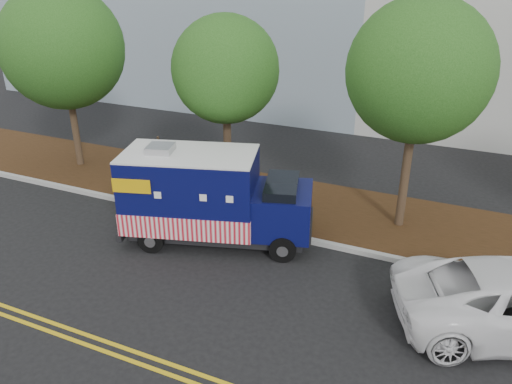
% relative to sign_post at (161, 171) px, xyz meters
% --- Properties ---
extents(ground, '(120.00, 120.00, 0.00)m').
position_rel_sign_post_xyz_m(ground, '(2.17, -1.93, -1.20)').
color(ground, black).
rests_on(ground, ground).
extents(curb, '(120.00, 0.18, 0.15)m').
position_rel_sign_post_xyz_m(curb, '(2.17, -0.53, -1.12)').
color(curb, '#9E9E99').
rests_on(curb, ground).
extents(mulch_strip, '(120.00, 4.00, 0.15)m').
position_rel_sign_post_xyz_m(mulch_strip, '(2.17, 1.57, -1.12)').
color(mulch_strip, black).
rests_on(mulch_strip, ground).
extents(centerline_near, '(120.00, 0.10, 0.01)m').
position_rel_sign_post_xyz_m(centerline_near, '(2.17, -6.38, -1.19)').
color(centerline_near, gold).
rests_on(centerline_near, ground).
extents(centerline_far, '(120.00, 0.10, 0.01)m').
position_rel_sign_post_xyz_m(centerline_far, '(2.17, -6.63, -1.19)').
color(centerline_far, gold).
rests_on(centerline_far, ground).
extents(tree_a, '(4.49, 4.49, 6.95)m').
position_rel_sign_post_xyz_m(tree_a, '(-4.90, 1.44, 3.50)').
color(tree_a, '#38281C').
rests_on(tree_a, ground).
extents(tree_b, '(3.41, 3.41, 6.18)m').
position_rel_sign_post_xyz_m(tree_b, '(1.89, 1.24, 3.26)').
color(tree_b, '#38281C').
rests_on(tree_b, ground).
extents(tree_c, '(3.98, 3.98, 6.85)m').
position_rel_sign_post_xyz_m(tree_c, '(7.70, 1.46, 3.64)').
color(tree_c, '#38281C').
rests_on(tree_c, ground).
extents(sign_post, '(0.06, 0.06, 2.40)m').
position_rel_sign_post_xyz_m(sign_post, '(0.00, 0.00, 0.00)').
color(sign_post, '#473828').
rests_on(sign_post, ground).
extents(food_truck, '(5.82, 3.45, 2.90)m').
position_rel_sign_post_xyz_m(food_truck, '(2.64, -1.53, 0.11)').
color(food_truck, black).
rests_on(food_truck, ground).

